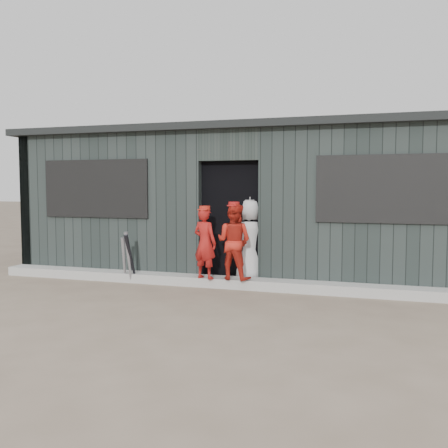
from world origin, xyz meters
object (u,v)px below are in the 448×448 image
(player_grey_back, at_px, (251,241))
(bat_right, at_px, (131,259))
(bat_left, at_px, (124,260))
(bat_mid, at_px, (129,258))
(player_red_left, at_px, (205,243))
(dugout, at_px, (251,202))
(player_red_right, at_px, (234,242))

(player_grey_back, bearing_deg, bat_right, -8.57)
(bat_right, height_order, player_grey_back, player_grey_back)
(bat_left, bearing_deg, bat_mid, -13.39)
(bat_left, height_order, player_grey_back, player_grey_back)
(bat_left, relative_size, player_red_left, 0.70)
(dugout, bearing_deg, player_red_right, -84.04)
(player_red_right, bearing_deg, bat_right, 13.63)
(bat_left, xyz_separation_m, dugout, (1.66, 1.89, 0.90))
(player_red_left, height_order, player_red_right, player_red_right)
(bat_right, height_order, dugout, dugout)
(bat_right, xyz_separation_m, player_red_left, (1.27, 0.03, 0.30))
(bat_mid, height_order, dugout, dugout)
(player_red_right, bearing_deg, player_grey_back, -95.12)
(bat_right, bearing_deg, bat_mid, -136.63)
(player_red_left, distance_m, player_red_right, 0.46)
(player_grey_back, bearing_deg, player_red_right, 47.74)
(bat_right, relative_size, player_grey_back, 0.61)
(bat_left, distance_m, player_red_right, 1.88)
(bat_mid, height_order, bat_right, bat_mid)
(player_grey_back, distance_m, dugout, 1.44)
(bat_left, height_order, bat_right, bat_right)
(player_red_right, distance_m, player_grey_back, 0.54)
(player_red_right, relative_size, player_grey_back, 0.84)
(bat_right, bearing_deg, player_grey_back, 18.37)
(bat_mid, relative_size, player_grey_back, 0.62)
(bat_left, relative_size, bat_mid, 0.90)
(bat_left, distance_m, player_grey_back, 2.10)
(player_red_right, xyz_separation_m, player_grey_back, (0.14, 0.52, -0.04))
(bat_mid, height_order, player_red_right, player_red_right)
(dugout, bearing_deg, bat_right, -129.09)
(bat_mid, relative_size, player_red_left, 0.78)
(player_grey_back, bearing_deg, bat_mid, -8.11)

